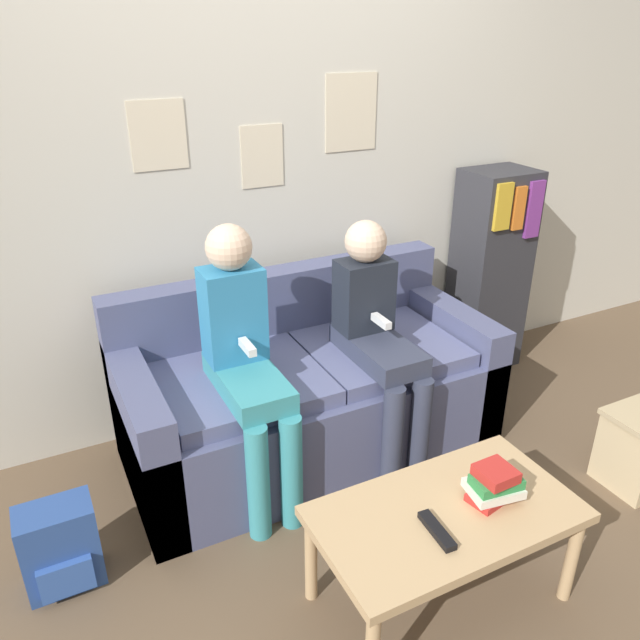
{
  "coord_description": "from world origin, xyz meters",
  "views": [
    {
      "loc": [
        -1.07,
        -1.74,
        1.85
      ],
      "look_at": [
        0.0,
        0.37,
        0.72
      ],
      "focal_mm": 35.0,
      "sensor_mm": 36.0,
      "label": 1
    }
  ],
  "objects": [
    {
      "name": "person_right",
      "position": [
        0.25,
        0.32,
        0.63
      ],
      "size": [
        0.24,
        0.54,
        1.1
      ],
      "color": "#33384C",
      "rests_on": "ground_plane"
    },
    {
      "name": "wall_back",
      "position": [
        0.0,
        0.99,
        1.3
      ],
      "size": [
        8.0,
        0.06,
        2.6
      ],
      "color": "beige",
      "rests_on": "ground_plane"
    },
    {
      "name": "ground_plane",
      "position": [
        0.0,
        0.0,
        0.0
      ],
      "size": [
        10.0,
        10.0,
        0.0
      ],
      "primitive_type": "plane",
      "color": "brown"
    },
    {
      "name": "couch",
      "position": [
        0.0,
        0.5,
        0.29
      ],
      "size": [
        1.68,
        0.78,
        0.81
      ],
      "color": "#4C5175",
      "rests_on": "ground_plane"
    },
    {
      "name": "bookshelf",
      "position": [
        1.29,
        0.79,
        0.58
      ],
      "size": [
        0.37,
        0.32,
        1.15
      ],
      "color": "#2D2D33",
      "rests_on": "ground_plane"
    },
    {
      "name": "tv_remote",
      "position": [
        -0.07,
        -0.58,
        0.41
      ],
      "size": [
        0.05,
        0.17,
        0.02
      ],
      "rotation": [
        0.0,
        0.0,
        -0.07
      ],
      "color": "black",
      "rests_on": "coffee_table"
    },
    {
      "name": "book_stack",
      "position": [
        0.19,
        -0.54,
        0.46
      ],
      "size": [
        0.19,
        0.16,
        0.13
      ],
      "color": "red",
      "rests_on": "coffee_table"
    },
    {
      "name": "coffee_table",
      "position": [
        0.02,
        -0.51,
        0.35
      ],
      "size": [
        0.88,
        0.49,
        0.4
      ],
      "color": "tan",
      "rests_on": "ground_plane"
    },
    {
      "name": "person_left",
      "position": [
        -0.36,
        0.32,
        0.67
      ],
      "size": [
        0.24,
        0.54,
        1.17
      ],
      "color": "teal",
      "rests_on": "ground_plane"
    },
    {
      "name": "backpack",
      "position": [
        -1.15,
        0.15,
        0.17
      ],
      "size": [
        0.26,
        0.19,
        0.34
      ],
      "color": "#284789",
      "rests_on": "ground_plane"
    }
  ]
}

